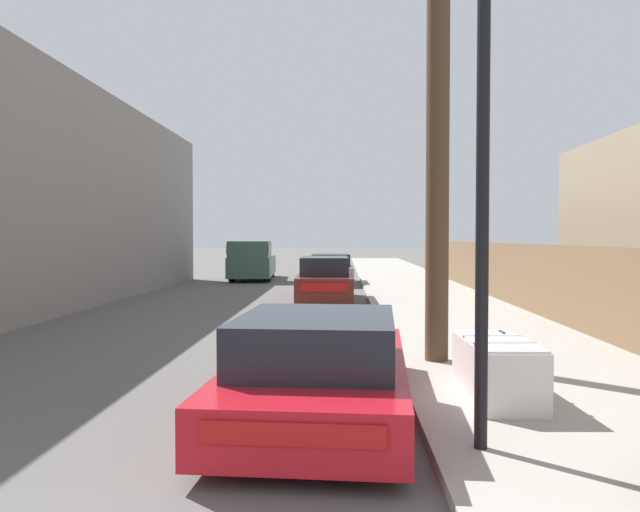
{
  "coord_description": "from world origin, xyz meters",
  "views": [
    {
      "loc": [
        2.39,
        -1.54,
        2.05
      ],
      "look_at": [
        1.97,
        10.0,
        1.7
      ],
      "focal_mm": 35.0,
      "sensor_mm": 36.0,
      "label": 1
    }
  ],
  "objects_px": {
    "parked_sports_car_red": "(320,369)",
    "street_lamp": "(483,170)",
    "car_parked_far": "(331,270)",
    "utility_pole": "(438,81)",
    "discarded_fridge": "(497,370)",
    "pickup_truck": "(252,261)",
    "car_parked_mid": "(325,280)"
  },
  "relations": [
    {
      "from": "parked_sports_car_red",
      "to": "car_parked_mid",
      "type": "relative_size",
      "value": 1.0
    },
    {
      "from": "car_parked_far",
      "to": "utility_pole",
      "type": "bearing_deg",
      "value": -84.65
    },
    {
      "from": "parked_sports_car_red",
      "to": "pickup_truck",
      "type": "bearing_deg",
      "value": 103.86
    },
    {
      "from": "car_parked_far",
      "to": "utility_pole",
      "type": "height_order",
      "value": "utility_pole"
    },
    {
      "from": "car_parked_far",
      "to": "street_lamp",
      "type": "height_order",
      "value": "street_lamp"
    },
    {
      "from": "street_lamp",
      "to": "utility_pole",
      "type": "bearing_deg",
      "value": 87.08
    },
    {
      "from": "discarded_fridge",
      "to": "car_parked_mid",
      "type": "height_order",
      "value": "car_parked_mid"
    },
    {
      "from": "discarded_fridge",
      "to": "street_lamp",
      "type": "relative_size",
      "value": 0.38
    },
    {
      "from": "car_parked_far",
      "to": "street_lamp",
      "type": "relative_size",
      "value": 1.08
    },
    {
      "from": "discarded_fridge",
      "to": "pickup_truck",
      "type": "height_order",
      "value": "pickup_truck"
    },
    {
      "from": "car_parked_far",
      "to": "pickup_truck",
      "type": "bearing_deg",
      "value": 147.73
    },
    {
      "from": "car_parked_mid",
      "to": "utility_pole",
      "type": "bearing_deg",
      "value": -79.63
    },
    {
      "from": "discarded_fridge",
      "to": "street_lamp",
      "type": "height_order",
      "value": "street_lamp"
    },
    {
      "from": "discarded_fridge",
      "to": "parked_sports_car_red",
      "type": "height_order",
      "value": "parked_sports_car_red"
    },
    {
      "from": "parked_sports_car_red",
      "to": "street_lamp",
      "type": "distance_m",
      "value": 2.89
    },
    {
      "from": "parked_sports_car_red",
      "to": "utility_pole",
      "type": "height_order",
      "value": "utility_pole"
    },
    {
      "from": "pickup_truck",
      "to": "street_lamp",
      "type": "bearing_deg",
      "value": 99.97
    },
    {
      "from": "car_parked_mid",
      "to": "pickup_truck",
      "type": "relative_size",
      "value": 0.84
    },
    {
      "from": "car_parked_mid",
      "to": "street_lamp",
      "type": "relative_size",
      "value": 1.07
    },
    {
      "from": "pickup_truck",
      "to": "car_parked_far",
      "type": "bearing_deg",
      "value": 145.64
    },
    {
      "from": "parked_sports_car_red",
      "to": "street_lamp",
      "type": "height_order",
      "value": "street_lamp"
    },
    {
      "from": "car_parked_far",
      "to": "utility_pole",
      "type": "xyz_separation_m",
      "value": [
        1.98,
        -17.33,
        3.85
      ]
    },
    {
      "from": "parked_sports_car_red",
      "to": "car_parked_far",
      "type": "distance_m",
      "value": 20.12
    },
    {
      "from": "car_parked_mid",
      "to": "street_lamp",
      "type": "xyz_separation_m",
      "value": [
        1.84,
        -14.16,
        2.0
      ]
    },
    {
      "from": "pickup_truck",
      "to": "utility_pole",
      "type": "xyz_separation_m",
      "value": [
        5.77,
        -19.61,
        3.55
      ]
    },
    {
      "from": "pickup_truck",
      "to": "parked_sports_car_red",
      "type": "bearing_deg",
      "value": 96.98
    },
    {
      "from": "discarded_fridge",
      "to": "parked_sports_car_red",
      "type": "relative_size",
      "value": 0.36
    },
    {
      "from": "utility_pole",
      "to": "pickup_truck",
      "type": "bearing_deg",
      "value": 106.4
    },
    {
      "from": "car_parked_far",
      "to": "pickup_truck",
      "type": "distance_m",
      "value": 4.44
    },
    {
      "from": "discarded_fridge",
      "to": "car_parked_mid",
      "type": "xyz_separation_m",
      "value": [
        -2.41,
        12.44,
        0.18
      ]
    },
    {
      "from": "discarded_fridge",
      "to": "street_lamp",
      "type": "distance_m",
      "value": 2.84
    },
    {
      "from": "utility_pole",
      "to": "parked_sports_car_red",
      "type": "bearing_deg",
      "value": -121.76
    }
  ]
}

